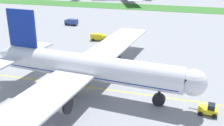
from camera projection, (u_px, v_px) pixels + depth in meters
name	position (u px, v px, depth m)	size (l,w,h in m)	color
ground_plane	(85.00, 86.00, 64.43)	(600.00, 600.00, 0.00)	gray
apron_taxi_line	(85.00, 87.00, 64.29)	(280.00, 0.36, 0.01)	yellow
grass_median_strip	(157.00, 8.00, 171.30)	(320.00, 24.00, 0.10)	#38722D
airliner_foreground	(87.00, 68.00, 59.44)	(50.28, 79.09, 17.69)	white
pushback_tug	(208.00, 110.00, 52.40)	(5.52, 2.85, 2.25)	yellow
ground_crew_wingwalker_port	(69.00, 74.00, 68.91)	(0.55, 0.43, 1.72)	black
ground_crew_wingwalker_starboard	(26.00, 112.00, 51.50)	(0.56, 0.29, 1.59)	black
service_truck_baggage_loader	(129.00, 34.00, 103.87)	(4.74, 3.37, 3.24)	yellow
service_truck_fuel_bowser	(71.00, 22.00, 125.10)	(6.40, 3.15, 2.81)	#33478C
service_truck_catering_van	(98.00, 37.00, 101.00)	(5.79, 2.90, 2.50)	yellow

